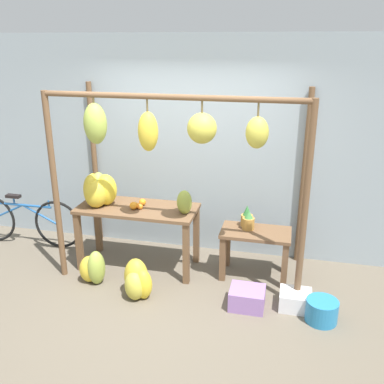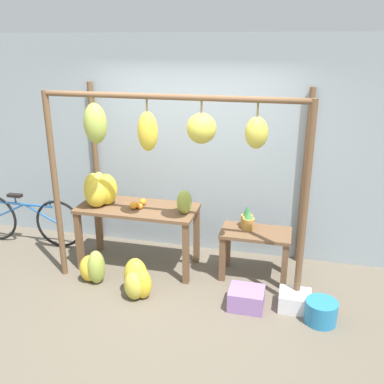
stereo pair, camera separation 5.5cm
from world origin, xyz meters
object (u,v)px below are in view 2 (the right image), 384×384
object	(u,v)px
fruit_crate_white	(246,298)
parked_bicycle	(26,220)
banana_pile_on_table	(98,190)
fruit_crate_purple	(295,301)
banana_pile_ground_right	(137,281)
banana_pile_ground_left	(93,268)
blue_bucket	(321,312)
papaya_pile	(184,202)
orange_pile	(138,205)
pineapple_cluster	(248,220)

from	to	relation	value
fruit_crate_white	parked_bicycle	size ratio (longest dim) A/B	0.22
banana_pile_on_table	fruit_crate_purple	distance (m)	2.61
banana_pile_ground_right	banana_pile_ground_left	bearing A→B (deg)	165.83
banana_pile_ground_right	blue_bucket	xyz separation A→B (m)	(1.98, 0.01, -0.08)
papaya_pile	orange_pile	bearing A→B (deg)	177.50
banana_pile_ground_left	banana_pile_ground_right	world-z (taller)	banana_pile_ground_right
orange_pile	parked_bicycle	world-z (taller)	orange_pile
pineapple_cluster	banana_pile_ground_right	distance (m)	1.47
banana_pile_ground_right	fruit_crate_purple	xyz separation A→B (m)	(1.71, 0.18, -0.10)
pineapple_cluster	blue_bucket	size ratio (longest dim) A/B	0.82
banana_pile_ground_left	fruit_crate_purple	xyz separation A→B (m)	(2.32, 0.03, -0.09)
banana_pile_on_table	blue_bucket	bearing A→B (deg)	-12.77
blue_bucket	orange_pile	bearing A→B (deg)	163.95
banana_pile_ground_left	blue_bucket	bearing A→B (deg)	-3.17
fruit_crate_white	banana_pile_on_table	bearing A→B (deg)	164.40
orange_pile	blue_bucket	size ratio (longest dim) A/B	0.73
banana_pile_ground_left	fruit_crate_purple	size ratio (longest dim) A/B	1.26
parked_bicycle	banana_pile_ground_left	bearing A→B (deg)	-28.06
banana_pile_on_table	banana_pile_ground_left	world-z (taller)	banana_pile_on_table
banana_pile_ground_right	pineapple_cluster	bearing A→B (deg)	36.77
orange_pile	fruit_crate_purple	bearing A→B (deg)	-13.45
parked_bicycle	papaya_pile	world-z (taller)	papaya_pile
orange_pile	fruit_crate_purple	world-z (taller)	orange_pile
pineapple_cluster	papaya_pile	world-z (taller)	papaya_pile
banana_pile_ground_left	fruit_crate_white	distance (m)	1.82
parked_bicycle	papaya_pile	xyz separation A→B (m)	(2.35, -0.27, 0.58)
banana_pile_ground_right	blue_bucket	world-z (taller)	banana_pile_ground_right
banana_pile_ground_right	fruit_crate_purple	distance (m)	1.73
fruit_crate_white	banana_pile_ground_left	bearing A→B (deg)	177.80
banana_pile_on_table	fruit_crate_purple	bearing A→B (deg)	-10.29
orange_pile	banana_pile_ground_left	xyz separation A→B (m)	(-0.41, -0.48, -0.65)
pineapple_cluster	parked_bicycle	bearing A→B (deg)	179.06
banana_pile_ground_left	papaya_pile	xyz separation A→B (m)	(0.99, 0.46, 0.75)
banana_pile_on_table	blue_bucket	xyz separation A→B (m)	(2.67, -0.61, -0.87)
orange_pile	pineapple_cluster	world-z (taller)	orange_pile
banana_pile_ground_left	papaya_pile	distance (m)	1.32
banana_pile_on_table	parked_bicycle	xyz separation A→B (m)	(-1.27, 0.26, -0.63)
banana_pile_on_table	parked_bicycle	bearing A→B (deg)	168.34
fruit_crate_purple	banana_pile_ground_right	bearing A→B (deg)	-174.05
pineapple_cluster	fruit_crate_purple	size ratio (longest dim) A/B	0.80
banana_pile_on_table	orange_pile	world-z (taller)	banana_pile_on_table
orange_pile	parked_bicycle	distance (m)	1.85
parked_bicycle	papaya_pile	distance (m)	2.43
banana_pile_ground_left	parked_bicycle	size ratio (longest dim) A/B	0.25
pineapple_cluster	banana_pile_ground_left	world-z (taller)	pineapple_cluster
banana_pile_on_table	parked_bicycle	distance (m)	1.44
orange_pile	papaya_pile	size ratio (longest dim) A/B	0.82
fruit_crate_white	blue_bucket	world-z (taller)	blue_bucket
banana_pile_on_table	fruit_crate_purple	size ratio (longest dim) A/B	1.46
fruit_crate_white	parked_bicycle	xyz separation A→B (m)	(-3.18, 0.79, 0.25)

